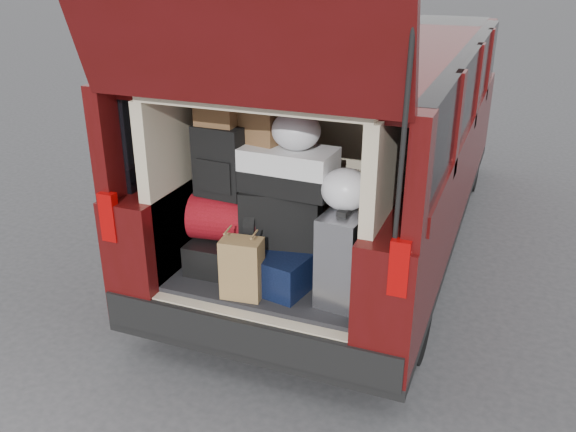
% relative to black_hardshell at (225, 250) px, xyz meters
% --- Properties ---
extents(ground, '(80.00, 80.00, 0.00)m').
position_rel_black_hardshell_xyz_m(ground, '(0.38, -0.18, -0.65)').
color(ground, '#333336').
rests_on(ground, ground).
extents(minivan, '(1.90, 5.35, 2.77)m').
position_rel_black_hardshell_xyz_m(minivan, '(0.38, 1.68, 0.26)').
color(minivan, black).
rests_on(minivan, ground).
extents(load_floor, '(1.24, 1.05, 0.55)m').
position_rel_black_hardshell_xyz_m(load_floor, '(0.38, 0.10, -0.38)').
color(load_floor, black).
rests_on(load_floor, ground).
extents(black_hardshell, '(0.38, 0.51, 0.20)m').
position_rel_black_hardshell_xyz_m(black_hardshell, '(0.00, 0.00, 0.00)').
color(black_hardshell, black).
rests_on(black_hardshell, load_floor).
extents(navy_hardshell, '(0.52, 0.60, 0.23)m').
position_rel_black_hardshell_xyz_m(navy_hardshell, '(0.43, -0.05, 0.01)').
color(navy_hardshell, black).
rests_on(navy_hardshell, load_floor).
extents(silver_roller, '(0.27, 0.39, 0.55)m').
position_rel_black_hardshell_xyz_m(silver_roller, '(0.85, -0.13, 0.18)').
color(silver_roller, white).
rests_on(silver_roller, load_floor).
extents(kraft_bag, '(0.26, 0.18, 0.37)m').
position_rel_black_hardshell_xyz_m(kraft_bag, '(0.28, -0.33, 0.08)').
color(kraft_bag, olive).
rests_on(kraft_bag, load_floor).
extents(red_duffel, '(0.49, 0.35, 0.30)m').
position_rel_black_hardshell_xyz_m(red_duffel, '(0.04, -0.03, 0.25)').
color(red_duffel, maroon).
rests_on(red_duffel, black_hardshell).
extents(black_soft_case, '(0.53, 0.37, 0.35)m').
position_rel_black_hardshell_xyz_m(black_soft_case, '(0.40, 0.02, 0.30)').
color(black_soft_case, black).
rests_on(black_soft_case, navy_hardshell).
extents(backpack, '(0.32, 0.21, 0.44)m').
position_rel_black_hardshell_xyz_m(backpack, '(0.01, -0.02, 0.62)').
color(backpack, black).
rests_on(backpack, red_duffel).
extents(twotone_duffel, '(0.60, 0.33, 0.26)m').
position_rel_black_hardshell_xyz_m(twotone_duffel, '(0.42, 0.02, 0.61)').
color(twotone_duffel, white).
rests_on(twotone_duffel, black_soft_case).
extents(grocery_sack_lower, '(0.25, 0.20, 0.22)m').
position_rel_black_hardshell_xyz_m(grocery_sack_lower, '(-0.01, 0.01, 0.96)').
color(grocery_sack_lower, brown).
rests_on(grocery_sack_lower, backpack).
extents(grocery_sack_upper, '(0.28, 0.25, 0.25)m').
position_rel_black_hardshell_xyz_m(grocery_sack_upper, '(0.25, 0.09, 0.86)').
color(grocery_sack_upper, brown).
rests_on(grocery_sack_upper, twotone_duffel).
extents(plastic_bag_center, '(0.29, 0.27, 0.23)m').
position_rel_black_hardshell_xyz_m(plastic_bag_center, '(0.49, 0.01, 0.86)').
color(plastic_bag_center, silver).
rests_on(plastic_bag_center, twotone_duffel).
extents(plastic_bag_right, '(0.31, 0.29, 0.24)m').
position_rel_black_hardshell_xyz_m(plastic_bag_right, '(0.82, -0.09, 0.57)').
color(plastic_bag_right, silver).
rests_on(plastic_bag_right, silver_roller).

